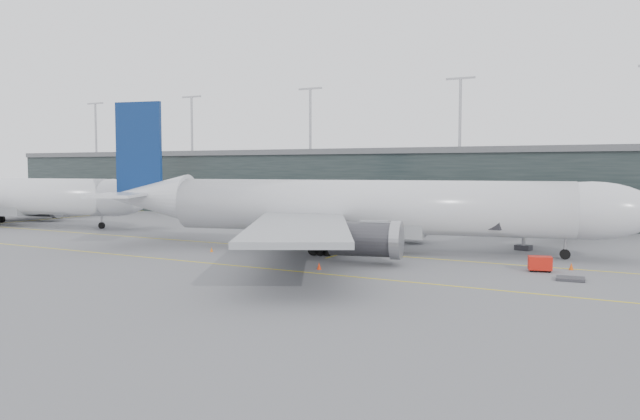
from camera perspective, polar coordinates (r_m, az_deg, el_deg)
The scene contains 17 objects.
ground at distance 88.55m, azimuth 0.70°, elevation -3.38°, with size 320.00×320.00×0.00m, color slate.
taxiline_a at distance 85.07m, azimuth -0.57°, elevation -3.68°, with size 160.00×0.25×0.02m, color yellow.
taxiline_b at distance 71.68m, azimuth -6.85°, elevation -5.15°, with size 160.00×0.25×0.02m, color yellow.
taxiline_lead_main at distance 104.67m, azimuth 8.27°, elevation -2.28°, with size 0.25×60.00×0.02m, color yellow.
taxiline_lead_adj at distance 152.13m, azimuth -21.26°, elevation -0.56°, with size 0.25×60.00×0.02m, color yellow.
terminal at distance 141.73m, azimuth 11.77°, elevation 2.40°, with size 240.00×36.00×29.00m.
main_aircraft at distance 83.40m, azimuth 3.78°, elevation 0.20°, with size 73.91×68.36×20.87m.
jet_bridge at distance 102.47m, azimuth 20.56°, elevation 0.14°, with size 12.61×43.95×6.59m.
gse_cart at distance 71.77m, azimuth 19.47°, elevation -4.61°, with size 2.76×2.13×1.66m.
baggage_dolly at distance 67.57m, azimuth 21.93°, elevation -5.85°, with size 2.71×2.16×0.27m, color #323136.
uld_a at distance 99.05m, azimuth 0.13°, elevation -2.03°, with size 2.21×1.85×1.86m.
uld_b at distance 99.54m, azimuth 2.75°, elevation -1.98°, with size 2.59×2.36×1.92m.
uld_c at distance 97.84m, azimuth 4.60°, elevation -2.19°, with size 1.83×1.50×1.61m.
cone_nose at distance 74.21m, azimuth 21.99°, elevation -4.80°, with size 0.50×0.50×0.80m, color #D64D0B.
cone_wing_stbd at distance 69.14m, azimuth -0.08°, elevation -5.14°, with size 0.50×0.50×0.79m, color #F4360D.
cone_wing_port at distance 94.14m, azimuth 7.01°, elevation -2.75°, with size 0.46×0.46×0.72m, color red.
cone_tail at distance 84.50m, azimuth -9.88°, elevation -3.58°, with size 0.40×0.40×0.64m, color orange.
Camera 1 is at (41.16, -77.57, 11.38)m, focal length 35.00 mm.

